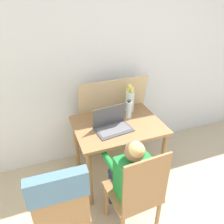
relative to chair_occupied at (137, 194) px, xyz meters
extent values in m
cube|color=silver|center=(0.32, 1.23, 0.78)|extent=(6.40, 0.05, 2.50)
cube|color=olive|center=(0.11, 0.69, 0.22)|extent=(0.90, 0.68, 0.03)
cylinder|color=olive|center=(-0.29, 0.40, -0.13)|extent=(0.05, 0.05, 0.68)
cylinder|color=olive|center=(0.51, 0.40, -0.13)|extent=(0.05, 0.05, 0.68)
cylinder|color=olive|center=(-0.29, 0.98, -0.13)|extent=(0.05, 0.05, 0.68)
cylinder|color=olive|center=(0.51, 0.98, -0.13)|extent=(0.05, 0.05, 0.68)
cube|color=olive|center=(0.00, 0.08, -0.05)|extent=(0.42, 0.42, 0.02)
cube|color=olive|center=(0.01, -0.12, 0.21)|extent=(0.38, 0.04, 0.51)
cylinder|color=olive|center=(0.16, 0.26, -0.27)|extent=(0.04, 0.04, 0.41)
cylinder|color=olive|center=(-0.18, 0.24, -0.27)|extent=(0.04, 0.04, 0.41)
cylinder|color=olive|center=(0.18, -0.08, -0.27)|extent=(0.04, 0.04, 0.41)
cube|color=olive|center=(-0.59, 0.13, -0.05)|extent=(0.41, 0.41, 0.02)
cube|color=olive|center=(-0.60, -0.06, 0.21)|extent=(0.38, 0.03, 0.51)
cylinder|color=olive|center=(-0.42, 0.30, -0.27)|extent=(0.04, 0.04, 0.41)
cylinder|color=olive|center=(-0.76, 0.31, -0.27)|extent=(0.04, 0.04, 0.41)
cube|color=slate|center=(-0.60, -0.06, 0.38)|extent=(0.39, 0.09, 0.20)
cube|color=#1E8438|center=(0.00, 0.08, 0.13)|extent=(0.29, 0.20, 0.35)
sphere|color=#936B4C|center=(0.00, 0.08, 0.39)|extent=(0.16, 0.16, 0.16)
sphere|color=#D8BC72|center=(0.00, 0.06, 0.41)|extent=(0.14, 0.14, 0.14)
cylinder|color=navy|center=(0.05, 0.22, -0.03)|extent=(0.11, 0.28, 0.09)
cylinder|color=navy|center=(-0.08, 0.21, -0.03)|extent=(0.11, 0.28, 0.09)
cylinder|color=navy|center=(0.04, 0.36, -0.26)|extent=(0.07, 0.07, 0.43)
cylinder|color=navy|center=(-0.08, 0.35, -0.26)|extent=(0.07, 0.07, 0.43)
cylinder|color=#1E8438|center=(0.10, 0.29, 0.15)|extent=(0.07, 0.24, 0.06)
cylinder|color=#1E8438|center=(-0.14, 0.28, 0.15)|extent=(0.07, 0.24, 0.06)
cube|color=#4C4C51|center=(0.03, 0.60, 0.24)|extent=(0.38, 0.27, 0.01)
cube|color=slate|center=(0.03, 0.60, 0.25)|extent=(0.33, 0.20, 0.00)
cube|color=#4C4C51|center=(0.02, 0.69, 0.36)|extent=(0.36, 0.09, 0.22)
cube|color=#19284C|center=(0.02, 0.70, 0.36)|extent=(0.32, 0.08, 0.20)
cylinder|color=silver|center=(0.34, 0.91, 0.36)|extent=(0.10, 0.10, 0.24)
cylinder|color=#3D7A38|center=(0.36, 0.92, 0.40)|extent=(0.01, 0.01, 0.22)
sphere|color=#EFDB66|center=(0.36, 0.92, 0.51)|extent=(0.05, 0.05, 0.05)
cylinder|color=#3D7A38|center=(0.34, 0.93, 0.41)|extent=(0.01, 0.01, 0.25)
sphere|color=#EFDB66|center=(0.34, 0.93, 0.53)|extent=(0.05, 0.05, 0.05)
cylinder|color=#3D7A38|center=(0.32, 0.92, 0.39)|extent=(0.01, 0.01, 0.21)
sphere|color=#EFDB66|center=(0.32, 0.92, 0.50)|extent=(0.05, 0.05, 0.05)
cylinder|color=#3D7A38|center=(0.33, 0.89, 0.41)|extent=(0.01, 0.01, 0.25)
sphere|color=#EFDB66|center=(0.33, 0.89, 0.54)|extent=(0.04, 0.04, 0.04)
cylinder|color=#3D7A38|center=(0.35, 0.89, 0.39)|extent=(0.01, 0.01, 0.21)
sphere|color=#EFDB66|center=(0.35, 0.89, 0.50)|extent=(0.04, 0.04, 0.04)
cylinder|color=silver|center=(0.27, 0.78, 0.33)|extent=(0.06, 0.06, 0.19)
cylinder|color=#262628|center=(0.27, 0.78, 0.44)|extent=(0.04, 0.04, 0.02)
cube|color=tan|center=(0.20, 1.10, 0.06)|extent=(0.82, 0.16, 1.06)
camera|label=1|loc=(-0.62, -1.07, 1.46)|focal=35.00mm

